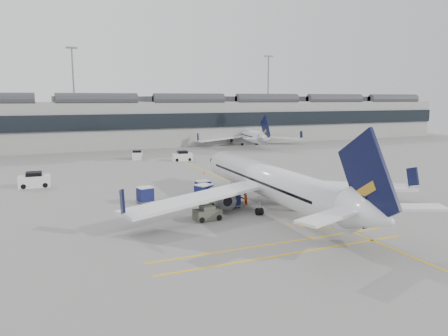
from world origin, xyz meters
name	(u,v)px	position (x,y,z in m)	size (l,w,h in m)	color
ground	(208,217)	(0.00, 0.00, 0.00)	(220.00, 220.00, 0.00)	gray
terminal	(102,122)	(0.00, 71.93, 6.14)	(200.00, 20.45, 12.40)	#9E9E99
light_masts	(87,89)	(-1.67, 86.00, 14.49)	(113.00, 0.60, 25.45)	slate
apron_markings	(251,190)	(10.00, 10.00, 0.01)	(0.25, 60.00, 0.01)	gold
airliner_main	(272,183)	(7.50, 0.14, 2.89)	(33.82, 36.99, 9.83)	white
airliner_far	(248,135)	(35.09, 60.82, 2.43)	(28.16, 30.97, 8.26)	white
belt_loader	(220,200)	(3.10, 4.29, 0.57)	(4.87, 1.98, 1.95)	silver
baggage_cart_a	(231,198)	(3.85, 2.76, 1.05)	(2.00, 1.70, 1.97)	gray
baggage_cart_b	(203,187)	(3.11, 9.63, 0.98)	(1.91, 1.64, 1.83)	gray
baggage_cart_c	(204,192)	(2.04, 6.52, 1.07)	(2.34, 2.15, 2.00)	gray
baggage_cart_d	(145,194)	(-4.42, 8.45, 1.00)	(2.04, 1.80, 1.86)	gray
ramp_agent_a	(201,190)	(2.62, 8.80, 0.84)	(0.62, 0.40, 1.69)	#E95F0C
ramp_agent_b	(245,199)	(5.54, 2.81, 0.78)	(0.76, 0.59, 1.55)	#F4450C
pushback_tug	(207,214)	(-0.51, -1.06, 0.64)	(2.67, 1.75, 1.44)	#4D4F43
safety_cone_nose	(204,173)	(8.65, 23.66, 0.26)	(0.38, 0.38, 0.53)	#F24C0A
safety_cone_engine	(279,192)	(11.97, 6.25, 0.23)	(0.33, 0.33, 0.46)	#F24C0A
service_van_left	(34,180)	(-16.02, 23.39, 0.93)	(4.13, 2.23, 2.07)	silver
service_van_mid	(137,155)	(2.78, 45.06, 0.81)	(2.69, 3.88, 1.81)	silver
service_van_right	(182,156)	(10.23, 39.36, 0.85)	(3.89, 2.24, 1.91)	silver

